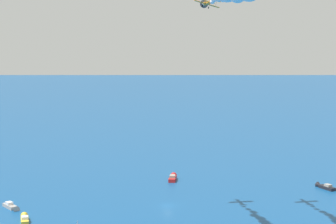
# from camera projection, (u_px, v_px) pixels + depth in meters

# --- Properties ---
(ground_plane) EXTENTS (2000.00, 2000.00, 0.00)m
(ground_plane) POSITION_uv_depth(u_px,v_px,m) (167.00, 206.00, 164.01)
(ground_plane) COLOR navy
(motorboat_far_stbd) EXTENTS (3.33, 7.86, 2.22)m
(motorboat_far_stbd) POSITION_uv_depth(u_px,v_px,m) (325.00, 187.00, 184.13)
(motorboat_far_stbd) COLOR black
(motorboat_far_stbd) RESTS_ON ground_plane
(motorboat_inshore) EXTENTS (4.68, 7.48, 2.13)m
(motorboat_inshore) POSITION_uv_depth(u_px,v_px,m) (11.00, 207.00, 160.84)
(motorboat_inshore) COLOR #9E9993
(motorboat_inshore) RESTS_ON ground_plane
(motorboat_offshore) EXTENTS (5.12, 9.06, 2.56)m
(motorboat_offshore) POSITION_uv_depth(u_px,v_px,m) (173.00, 178.00, 196.66)
(motorboat_offshore) COLOR #B21E1E
(motorboat_offshore) RESTS_ON ground_plane
(motorboat_trailing) EXTENTS (1.94, 7.46, 2.17)m
(motorboat_trailing) POSITION_uv_depth(u_px,v_px,m) (25.00, 219.00, 149.38)
(motorboat_trailing) COLOR gold
(motorboat_trailing) RESTS_ON ground_plane
(biplane_wingman) EXTENTS (7.47, 6.84, 3.79)m
(biplane_wingman) POSITION_uv_depth(u_px,v_px,m) (207.00, 3.00, 156.69)
(biplane_wingman) COLOR orange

